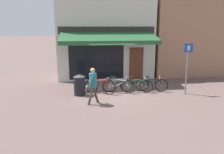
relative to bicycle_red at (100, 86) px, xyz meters
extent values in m
plane|color=brown|center=(0.81, 0.14, -0.39)|extent=(160.00, 160.00, 0.00)
cube|color=beige|center=(0.68, 4.18, 2.33)|extent=(6.21, 3.00, 5.45)
cube|color=black|center=(0.00, 2.66, 0.86)|extent=(3.41, 0.04, 2.20)
cube|color=#5B2D1E|center=(2.55, 2.66, 0.66)|extent=(0.90, 0.04, 2.10)
cube|color=#282623|center=(0.68, 2.66, 2.77)|extent=(5.90, 0.06, 0.44)
cube|color=#23512D|center=(0.68, 1.74, 2.45)|extent=(5.59, 1.89, 0.50)
cube|color=#23512D|center=(0.68, 0.80, 2.12)|extent=(5.59, 0.03, 0.20)
cube|color=#9E7056|center=(7.74, 4.68, 2.13)|extent=(7.51, 4.00, 5.05)
cylinder|color=#47494F|center=(1.45, 0.28, 0.16)|extent=(3.31, 0.04, 0.04)
cylinder|color=#47494F|center=(-0.16, 0.28, -0.12)|extent=(0.04, 0.04, 0.55)
cylinder|color=#47494F|center=(3.05, 0.28, -0.12)|extent=(0.04, 0.04, 0.55)
torus|color=black|center=(0.45, -0.23, -0.03)|extent=(0.71, 0.43, 0.74)
cylinder|color=#9E9EA3|center=(0.45, -0.23, -0.03)|extent=(0.09, 0.09, 0.08)
torus|color=black|center=(-0.44, 0.22, -0.03)|extent=(0.71, 0.43, 0.74)
cylinder|color=#9E9EA3|center=(-0.44, 0.22, -0.03)|extent=(0.09, 0.09, 0.08)
cylinder|color=#B21E1E|center=(0.12, -0.04, 0.14)|extent=(0.53, 0.25, 0.39)
cylinder|color=#B21E1E|center=(0.09, -0.01, 0.33)|extent=(0.57, 0.31, 0.05)
cylinder|color=#B21E1E|center=(-0.16, 0.10, 0.15)|extent=(0.10, 0.11, 0.39)
cylinder|color=#B21E1E|center=(-0.29, 0.14, -0.04)|extent=(0.33, 0.19, 0.05)
cylinder|color=#B21E1E|center=(-0.31, 0.18, 0.15)|extent=(0.30, 0.13, 0.38)
cylinder|color=#B21E1E|center=(0.41, -0.19, 0.15)|extent=(0.13, 0.13, 0.36)
cylinder|color=#9E9EA3|center=(-0.19, 0.14, 0.39)|extent=(0.06, 0.06, 0.11)
cube|color=black|center=(-0.20, 0.15, 0.45)|extent=(0.26, 0.20, 0.06)
cylinder|color=#9E9EA3|center=(0.37, -0.14, 0.39)|extent=(0.04, 0.05, 0.14)
cylinder|color=#9E9EA3|center=(0.37, -0.14, 0.46)|extent=(0.26, 0.47, 0.07)
torus|color=black|center=(1.45, -0.17, -0.04)|extent=(0.72, 0.38, 0.71)
cylinder|color=#9E9EA3|center=(1.45, -0.17, -0.04)|extent=(0.09, 0.09, 0.08)
torus|color=black|center=(0.48, 0.19, -0.04)|extent=(0.72, 0.38, 0.71)
cylinder|color=#9E9EA3|center=(0.48, 0.19, -0.04)|extent=(0.09, 0.09, 0.08)
cylinder|color=#BCB7B2|center=(1.07, -0.05, 0.12)|extent=(0.54, 0.28, 0.38)
cylinder|color=#BCB7B2|center=(1.03, -0.06, 0.30)|extent=(0.61, 0.25, 0.05)
cylinder|color=#BCB7B2|center=(0.78, 0.06, 0.12)|extent=(0.13, 0.06, 0.37)
cylinder|color=#BCB7B2|center=(0.65, 0.13, -0.05)|extent=(0.35, 0.16, 0.05)
cylinder|color=#BCB7B2|center=(0.61, 0.12, 0.13)|extent=(0.29, 0.19, 0.37)
cylinder|color=#BCB7B2|center=(1.39, -0.17, 0.12)|extent=(0.15, 0.04, 0.34)
cylinder|color=#9E9EA3|center=(0.71, 0.05, 0.36)|extent=(0.06, 0.03, 0.11)
cube|color=black|center=(0.70, 0.04, 0.43)|extent=(0.26, 0.18, 0.06)
cylinder|color=#9E9EA3|center=(1.32, -0.18, 0.36)|extent=(0.04, 0.05, 0.14)
cylinder|color=#9E9EA3|center=(1.32, -0.19, 0.43)|extent=(0.20, 0.49, 0.09)
torus|color=black|center=(2.42, -0.18, -0.05)|extent=(0.68, 0.28, 0.69)
cylinder|color=#9E9EA3|center=(2.42, -0.18, -0.05)|extent=(0.09, 0.08, 0.07)
torus|color=black|center=(1.42, 0.14, -0.05)|extent=(0.68, 0.28, 0.69)
cylinder|color=#9E9EA3|center=(1.42, 0.14, -0.05)|extent=(0.09, 0.08, 0.07)
cylinder|color=#23703D|center=(2.04, -0.06, 0.10)|extent=(0.57, 0.22, 0.37)
cylinder|color=#23703D|center=(2.00, -0.06, 0.28)|extent=(0.63, 0.22, 0.05)
cylinder|color=#23703D|center=(1.73, 0.03, 0.11)|extent=(0.12, 0.04, 0.36)
cylinder|color=#23703D|center=(1.59, 0.08, -0.06)|extent=(0.36, 0.14, 0.05)
cylinder|color=#23703D|center=(1.55, 0.09, 0.12)|extent=(0.31, 0.14, 0.36)
cylinder|color=#23703D|center=(2.36, -0.17, 0.11)|extent=(0.15, 0.06, 0.33)
cylinder|color=#9E9EA3|center=(1.67, 0.04, 0.34)|extent=(0.06, 0.03, 0.11)
cube|color=black|center=(1.66, 0.04, 0.41)|extent=(0.26, 0.17, 0.05)
cylinder|color=#9E9EA3|center=(2.31, -0.16, 0.34)|extent=(0.03, 0.04, 0.14)
cylinder|color=#9E9EA3|center=(2.30, -0.16, 0.41)|extent=(0.18, 0.50, 0.05)
torus|color=black|center=(3.25, -0.11, -0.05)|extent=(0.68, 0.24, 0.69)
cylinder|color=#9E9EA3|center=(3.25, -0.11, -0.05)|extent=(0.08, 0.08, 0.07)
torus|color=black|center=(2.26, 0.14, -0.05)|extent=(0.68, 0.24, 0.69)
cylinder|color=#9E9EA3|center=(2.26, 0.14, -0.05)|extent=(0.08, 0.08, 0.07)
cylinder|color=black|center=(2.87, -0.02, 0.10)|extent=(0.56, 0.19, 0.37)
cylinder|color=black|center=(2.83, -0.02, 0.28)|extent=(0.62, 0.19, 0.05)
cylinder|color=black|center=(2.57, 0.05, 0.11)|extent=(0.11, 0.04, 0.36)
cylinder|color=black|center=(2.44, 0.10, -0.06)|extent=(0.36, 0.12, 0.05)
cylinder|color=black|center=(2.40, 0.10, 0.12)|extent=(0.30, 0.13, 0.36)
cylinder|color=black|center=(3.20, -0.11, 0.11)|extent=(0.15, 0.05, 0.33)
cylinder|color=#9E9EA3|center=(2.52, 0.06, 0.34)|extent=(0.06, 0.03, 0.11)
cube|color=black|center=(2.50, 0.06, 0.41)|extent=(0.26, 0.16, 0.05)
cylinder|color=#9E9EA3|center=(3.14, -0.10, 0.34)|extent=(0.03, 0.04, 0.14)
cylinder|color=#9E9EA3|center=(3.14, -0.11, 0.41)|extent=(0.15, 0.51, 0.05)
cylinder|color=#47382D|center=(-0.31, -1.44, 0.00)|extent=(0.33, 0.12, 0.81)
cylinder|color=#47382D|center=(-0.53, -1.63, 0.00)|extent=(0.33, 0.12, 0.81)
cylinder|color=#286675|center=(-0.42, -1.53, 0.69)|extent=(0.35, 0.35, 0.62)
sphere|color=tan|center=(-0.42, -1.53, 1.14)|extent=(0.20, 0.20, 0.20)
cylinder|color=#286675|center=(-0.50, -1.73, 0.69)|extent=(0.28, 0.17, 0.55)
cylinder|color=#286675|center=(-0.34, -1.34, 0.69)|extent=(0.28, 0.17, 0.55)
cylinder|color=black|center=(-1.04, -0.13, 0.08)|extent=(0.57, 0.57, 0.95)
cone|color=#33353A|center=(-1.04, -0.13, 0.61)|extent=(0.59, 0.59, 0.11)
cylinder|color=slate|center=(4.33, -0.66, 0.93)|extent=(0.07, 0.07, 2.64)
cube|color=#14429E|center=(4.33, -0.67, 1.97)|extent=(0.44, 0.02, 0.44)
cube|color=white|center=(4.33, -0.69, 1.97)|extent=(0.14, 0.01, 0.22)
camera|label=1|loc=(-0.81, -10.83, 2.97)|focal=35.00mm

